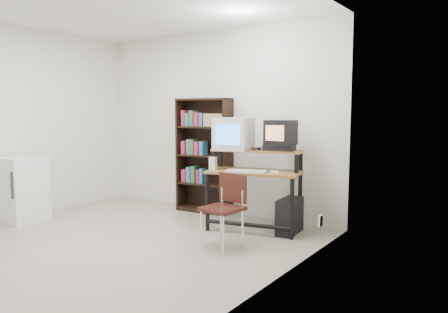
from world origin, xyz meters
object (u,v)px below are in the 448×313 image
Objects in this scene: computer_desk at (255,175)px; school_chair at (226,202)px; pc_tower at (290,216)px; crt_monitor at (234,134)px; bookshelf at (205,154)px; mini_fridge at (22,189)px; crt_tv at (281,133)px.

school_chair is (0.07, -0.73, -0.20)m from computer_desk.
crt_monitor is at bearing 179.55° from pc_tower.
pc_tower is 1.69m from bookshelf.
computer_desk is 0.59m from crt_monitor.
computer_desk is 1.42× the size of mini_fridge.
computer_desk is 0.65m from pc_tower.
mini_fridge is (-2.75, -1.38, -0.25)m from computer_desk.
bookshelf is at bearing 46.70° from mini_fridge.
mini_fridge is (-3.18, -1.46, 0.22)m from pc_tower.
computer_desk is at bearing -26.77° from bookshelf.
crt_tv is at bearing -16.09° from bookshelf.
bookshelf is (-1.09, 0.44, 0.17)m from computer_desk.
computer_desk is 0.77m from school_chair.
bookshelf is at bearing 144.47° from computer_desk.
crt_monitor is 1.22m from pc_tower.
crt_tv is at bearing 26.34° from mini_fridge.
crt_monitor is at bearing 28.94° from mini_fridge.
computer_desk is 0.61m from crt_tv.
computer_desk is 3.08m from mini_fridge.
crt_monitor is 1.12× the size of pc_tower.
bookshelf reaches higher than crt_tv.
computer_desk is at bearing -174.87° from pc_tower.
mini_fridge is (-2.43, -1.39, -0.74)m from crt_monitor.
crt_monitor is at bearing 163.55° from computer_desk.
pc_tower is at bearing -17.97° from bookshelf.
crt_monitor is 0.60m from crt_tv.
bookshelf is (-1.16, 1.17, 0.37)m from school_chair.
crt_monitor is at bearing -165.80° from crt_tv.
bookshelf is (-1.35, 0.27, -0.35)m from crt_tv.
mini_fridge is at bearing -137.16° from bookshelf.
bookshelf is (-0.77, 0.42, -0.33)m from crt_monitor.
bookshelf reaches higher than crt_monitor.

